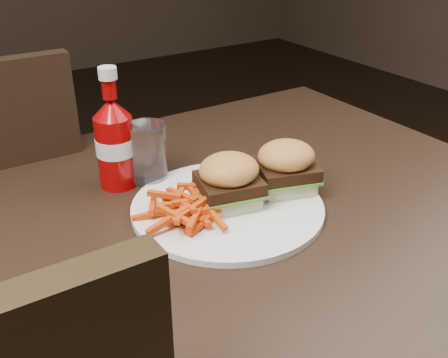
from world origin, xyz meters
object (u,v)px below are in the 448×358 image
dining_table (173,233)px  ketchup_bottle (116,152)px  plate (227,207)px  tumbler (148,152)px

dining_table → ketchup_bottle: 0.18m
plate → tumbler: bearing=111.6°
dining_table → plate: size_ratio=4.00×
ketchup_bottle → tumbler: (0.05, -0.02, -0.01)m
dining_table → tumbler: tumbler is taller
ketchup_bottle → tumbler: ketchup_bottle is taller
dining_table → tumbler: size_ratio=12.04×
dining_table → plate: plate is taller
plate → ketchup_bottle: ketchup_bottle is taller
dining_table → tumbler: bearing=78.0°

